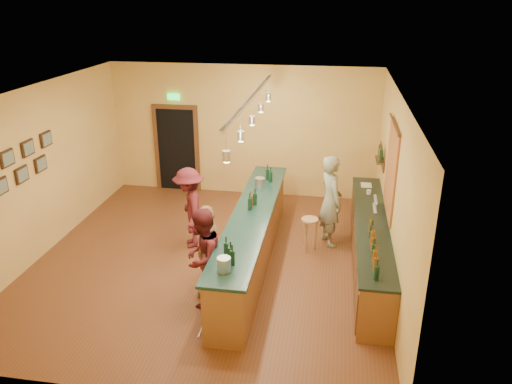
% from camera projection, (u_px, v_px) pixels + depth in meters
% --- Properties ---
extents(floor, '(7.00, 7.00, 0.00)m').
position_uv_depth(floor, '(210.00, 259.00, 9.55)').
color(floor, brown).
rests_on(floor, ground).
extents(ceiling, '(6.50, 7.00, 0.02)m').
position_uv_depth(ceiling, '(204.00, 92.00, 8.35)').
color(ceiling, silver).
rests_on(ceiling, wall_back).
extents(wall_back, '(6.50, 0.02, 3.20)m').
position_uv_depth(wall_back, '(243.00, 131.00, 12.16)').
color(wall_back, tan).
rests_on(wall_back, floor).
extents(wall_front, '(6.50, 0.02, 3.20)m').
position_uv_depth(wall_front, '(131.00, 287.00, 5.74)').
color(wall_front, tan).
rests_on(wall_front, floor).
extents(wall_left, '(0.02, 7.00, 3.20)m').
position_uv_depth(wall_left, '(40.00, 171.00, 9.44)').
color(wall_left, tan).
rests_on(wall_left, floor).
extents(wall_right, '(0.02, 7.00, 3.20)m').
position_uv_depth(wall_right, '(393.00, 192.00, 8.46)').
color(wall_right, tan).
rests_on(wall_right, floor).
extents(doorway, '(1.15, 0.09, 2.48)m').
position_uv_depth(doorway, '(177.00, 147.00, 12.56)').
color(doorway, black).
rests_on(doorway, wall_back).
extents(tapestry, '(0.03, 1.40, 1.60)m').
position_uv_depth(tapestry, '(391.00, 170.00, 8.74)').
color(tapestry, '#A53E21').
rests_on(tapestry, wall_right).
extents(bottle_shelf, '(0.17, 0.55, 0.54)m').
position_uv_depth(bottle_shelf, '(381.00, 155.00, 10.19)').
color(bottle_shelf, '#522C18').
rests_on(bottle_shelf, wall_right).
extents(picture_grid, '(0.06, 2.20, 0.70)m').
position_uv_depth(picture_grid, '(15.00, 167.00, 8.61)').
color(picture_grid, '#382111').
rests_on(picture_grid, wall_left).
extents(back_counter, '(0.60, 4.55, 1.27)m').
position_uv_depth(back_counter, '(370.00, 244.00, 9.09)').
color(back_counter, brown).
rests_on(back_counter, floor).
extents(tasting_bar, '(0.74, 5.10, 1.38)m').
position_uv_depth(tasting_bar, '(252.00, 234.00, 9.20)').
color(tasting_bar, brown).
rests_on(tasting_bar, floor).
extents(pendant_track, '(0.11, 4.60, 0.50)m').
position_uv_depth(pendant_track, '(252.00, 106.00, 8.31)').
color(pendant_track, silver).
rests_on(pendant_track, ceiling).
extents(bartender, '(0.69, 0.80, 1.86)m').
position_uv_depth(bartender, '(331.00, 201.00, 9.83)').
color(bartender, gray).
rests_on(bartender, floor).
extents(customer_a, '(0.74, 0.88, 1.64)m').
position_uv_depth(customer_a, '(202.00, 258.00, 7.94)').
color(customer_a, '#59191E').
rests_on(customer_a, floor).
extents(customer_b, '(0.47, 0.98, 1.61)m').
position_uv_depth(customer_b, '(208.00, 250.00, 8.20)').
color(customer_b, '#997A51').
rests_on(customer_b, floor).
extents(customer_c, '(0.94, 1.20, 1.63)m').
position_uv_depth(customer_c, '(189.00, 208.00, 9.79)').
color(customer_c, '#59191E').
rests_on(customer_c, floor).
extents(bar_stool, '(0.33, 0.33, 0.68)m').
position_uv_depth(bar_stool, '(310.00, 226.00, 9.68)').
color(bar_stool, '#AE724E').
rests_on(bar_stool, floor).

